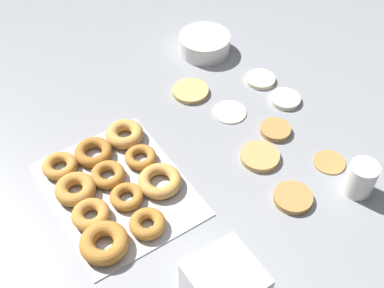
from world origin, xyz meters
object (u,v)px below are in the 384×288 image
at_px(pancake_3, 293,198).
at_px(paper_cup, 361,179).
at_px(pancake_4, 260,156).
at_px(pancake_6, 260,79).
at_px(pancake_1, 329,162).
at_px(donut_tray, 113,186).
at_px(container_stack, 224,287).
at_px(pancake_0, 275,130).
at_px(pancake_7, 285,99).
at_px(pancake_2, 190,91).
at_px(pancake_5, 230,112).
at_px(batter_bowl, 204,44).

distance_m(pancake_3, paper_cup, 0.17).
bearing_deg(pancake_4, pancake_6, 140.86).
xyz_separation_m(pancake_1, donut_tray, (-0.23, -0.50, 0.01)).
relative_size(pancake_1, container_stack, 0.63).
height_order(pancake_0, paper_cup, paper_cup).
relative_size(pancake_1, pancake_7, 0.94).
distance_m(pancake_1, container_stack, 0.47).
xyz_separation_m(pancake_0, pancake_2, (-0.26, -0.11, -0.00)).
relative_size(pancake_2, paper_cup, 1.19).
bearing_deg(pancake_2, pancake_1, 19.43).
relative_size(pancake_3, container_stack, 0.72).
bearing_deg(pancake_0, pancake_5, -155.59).
relative_size(pancake_4, pancake_7, 1.17).
bearing_deg(pancake_1, donut_tray, -114.30).
relative_size(donut_tray, batter_bowl, 2.37).
bearing_deg(pancake_1, pancake_3, -76.96).
height_order(donut_tray, container_stack, container_stack).
xyz_separation_m(pancake_2, pancake_4, (0.31, 0.01, 0.00)).
distance_m(pancake_4, donut_tray, 0.38).
xyz_separation_m(batter_bowl, container_stack, (0.72, -0.44, 0.03)).
relative_size(pancake_2, pancake_4, 1.05).
relative_size(container_stack, paper_cup, 1.45).
bearing_deg(batter_bowl, pancake_2, -45.69).
xyz_separation_m(pancake_5, paper_cup, (0.39, 0.10, 0.04)).
height_order(pancake_1, container_stack, container_stack).
height_order(pancake_0, batter_bowl, batter_bowl).
height_order(pancake_1, batter_bowl, batter_bowl).
relative_size(donut_tray, paper_cup, 4.29).
bearing_deg(pancake_2, paper_cup, 15.18).
height_order(pancake_4, pancake_5, pancake_4).
bearing_deg(pancake_1, paper_cup, -4.21).
relative_size(donut_tray, container_stack, 2.95).
distance_m(pancake_0, pancake_2, 0.28).
xyz_separation_m(pancake_3, donut_tray, (-0.26, -0.35, 0.01)).
distance_m(pancake_1, donut_tray, 0.55).
relative_size(pancake_6, pancake_7, 1.02).
bearing_deg(pancake_4, pancake_3, -6.53).
xyz_separation_m(pancake_1, pancake_2, (-0.42, -0.15, 0.00)).
bearing_deg(pancake_1, batter_bowl, -179.98).
bearing_deg(pancake_5, pancake_4, -11.42).
height_order(pancake_7, container_stack, container_stack).
relative_size(pancake_7, container_stack, 0.67).
bearing_deg(pancake_0, pancake_6, 151.98).
distance_m(pancake_6, donut_tray, 0.57).
bearing_deg(pancake_6, pancake_5, -69.20).
height_order(pancake_1, pancake_7, pancake_7).
xyz_separation_m(donut_tray, container_stack, (0.38, 0.06, 0.04)).
relative_size(pancake_0, pancake_6, 0.93).
xyz_separation_m(pancake_0, pancake_6, (-0.19, 0.10, -0.00)).
bearing_deg(pancake_7, pancake_5, -106.79).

